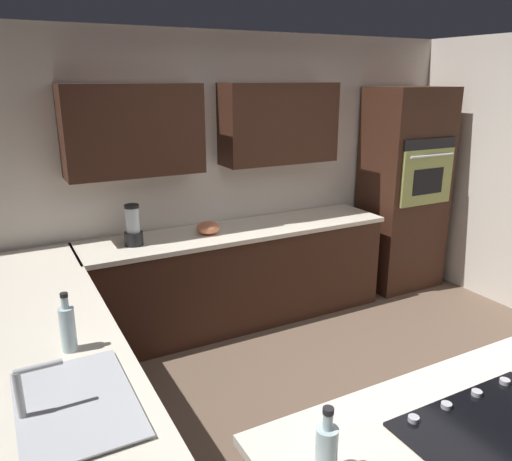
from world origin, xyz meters
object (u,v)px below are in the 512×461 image
object	(u,v)px
sink_unit	(74,403)
cooktop	(510,435)
mixing_bowl	(208,228)
dish_soap_bottle	(68,328)
oil_bottle	(326,450)
blender	(133,228)
wall_oven	(403,190)

from	to	relation	value
sink_unit	cooktop	size ratio (longest dim) A/B	0.92
mixing_bowl	dish_soap_bottle	distance (m)	2.03
cooktop	oil_bottle	bearing A→B (deg)	-12.92
mixing_bowl	oil_bottle	distance (m)	2.86
blender	dish_soap_bottle	world-z (taller)	blender
sink_unit	mixing_bowl	world-z (taller)	sink_unit
mixing_bowl	blender	bearing A→B (deg)	0.00
wall_oven	sink_unit	xyz separation A→B (m)	(3.68, 1.98, -0.14)
blender	sink_unit	bearing A→B (deg)	68.44
mixing_bowl	oil_bottle	bearing A→B (deg)	75.16
wall_oven	oil_bottle	xyz separation A→B (m)	(2.98, 2.77, -0.06)
dish_soap_bottle	mixing_bowl	bearing A→B (deg)	-132.60
mixing_bowl	dish_soap_bottle	bearing A→B (deg)	47.40
cooktop	blender	xyz separation A→B (m)	(0.65, -2.93, 0.14)
blender	mixing_bowl	xyz separation A→B (m)	(-0.65, 0.00, -0.09)
blender	wall_oven	bearing A→B (deg)	-179.88
wall_oven	oil_bottle	size ratio (longest dim) A/B	7.86
sink_unit	cooktop	distance (m)	1.72
oil_bottle	mixing_bowl	bearing A→B (deg)	-104.84
sink_unit	cooktop	bearing A→B (deg)	146.00
cooktop	dish_soap_bottle	distance (m)	1.99
wall_oven	cooktop	bearing A→B (deg)	52.53
dish_soap_bottle	wall_oven	bearing A→B (deg)	-157.55
cooktop	dish_soap_bottle	size ratio (longest dim) A/B	2.46
mixing_bowl	oil_bottle	xyz separation A→B (m)	(0.73, 2.76, 0.05)
mixing_bowl	dish_soap_bottle	world-z (taller)	dish_soap_bottle
dish_soap_bottle	sink_unit	bearing A→B (deg)	83.05
blender	oil_bottle	size ratio (longest dim) A/B	1.25
mixing_bowl	dish_soap_bottle	size ratio (longest dim) A/B	0.65
cooktop	blender	size ratio (longest dim) A/B	2.25
mixing_bowl	cooktop	bearing A→B (deg)	89.96
blender	oil_bottle	xyz separation A→B (m)	(0.08, 2.76, -0.04)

